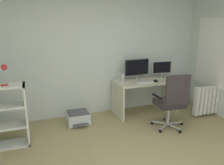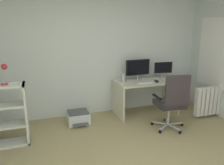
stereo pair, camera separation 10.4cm
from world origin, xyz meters
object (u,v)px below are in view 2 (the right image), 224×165
desk (146,90)px  monitor_main (138,68)px  radiator (216,100)px  office_chair (172,100)px  keyboard (145,82)px  desktop_speaker (123,78)px  desk_lamp (4,71)px  computer_mouse (156,81)px  printer (78,117)px  monitor_secondary (163,68)px

desk → monitor_main: 0.51m
desk → radiator: size_ratio=1.33×
office_chair → keyboard: bearing=101.5°
desk → desktop_speaker: desktop_speaker is taller
monitor_main → keyboard: monitor_main is taller
radiator → desk: bearing=153.3°
desktop_speaker → desk_lamp: 2.28m
desktop_speaker → radiator: (1.80, -0.73, -0.46)m
office_chair → computer_mouse: bearing=82.1°
monitor_main → computer_mouse: (0.30, -0.29, -0.25)m
printer → radiator: (2.81, -0.61, 0.24)m
monitor_secondary → computer_mouse: monitor_secondary is taller
monitor_main → keyboard: 0.38m
computer_mouse → desk_lamp: 2.88m
desk → monitor_main: bearing=140.8°
desk → desktop_speaker: bearing=171.3°
desk_lamp → printer: desk_lamp is taller
desktop_speaker → desk: bearing=-8.7°
desk → printer: desk is taller
computer_mouse → desk_lamp: (-2.82, -0.34, 0.48)m
computer_mouse → desktop_speaker: bearing=169.8°
monitor_secondary → keyboard: bearing=-154.7°
keyboard → computer_mouse: (0.26, -0.01, 0.01)m
desk → monitor_main: (-0.15, 0.12, 0.47)m
computer_mouse → office_chair: 0.78m
computer_mouse → radiator: bearing=-13.0°
desk_lamp → radiator: 4.07m
keyboard → monitor_secondary: bearing=28.7°
desk_lamp → radiator: (3.97, -0.15, -0.86)m
keyboard → radiator: (1.41, -0.50, -0.38)m
desk → office_chair: office_chair is taller
keyboard → office_chair: (0.16, -0.77, -0.15)m
monitor_secondary → keyboard: (-0.58, -0.27, -0.21)m
desktop_speaker → desk_lamp: size_ratio=0.53×
printer → desk: bearing=1.8°
desk → monitor_secondary: bearing=14.9°
keyboard → radiator: keyboard is taller
monitor_main → desktop_speaker: size_ratio=3.26×
desk_lamp → desk: bearing=10.6°
monitor_secondary → radiator: size_ratio=0.47×
desk_lamp → radiator: desk_lamp is taller
radiator → computer_mouse: bearing=156.9°
office_chair → desk_lamp: desk_lamp is taller
monitor_main → radiator: size_ratio=0.55×
desk → computer_mouse: computer_mouse is taller
monitor_main → monitor_secondary: (0.62, 0.00, -0.04)m
desk → computer_mouse: 0.31m
desk → office_chair: size_ratio=1.24×
office_chair → radiator: size_ratio=1.07×
desktop_speaker → office_chair: (0.55, -0.99, -0.23)m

